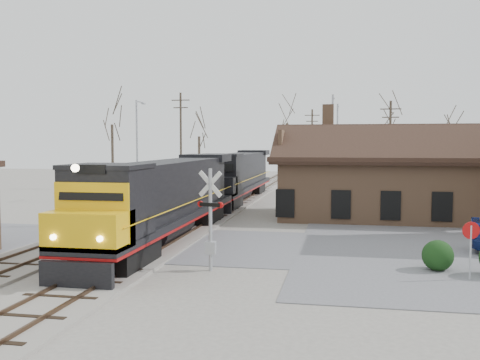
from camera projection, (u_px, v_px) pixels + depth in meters
The scene contains 22 objects.
ground at pixel (161, 244), 27.29m from camera, with size 140.00×140.00×0.00m, color #9F998F.
road at pixel (161, 243), 27.29m from camera, with size 60.00×9.00×0.03m, color #5E5E63.
track_main at pixel (225, 207), 41.98m from camera, with size 3.40×90.00×0.24m.
track_siding at pixel (170, 206), 42.83m from camera, with size 3.40×90.00×0.24m.
depot at pixel (386, 183), 36.64m from camera, with size 15.20×9.31×7.90m.
locomotive_lead at pixel (163, 198), 27.45m from camera, with size 2.94×19.67×4.37m.
locomotive_trailing at pixel (237, 175), 47.00m from camera, with size 2.94×19.67×4.13m.
crossbuck_near at pixel (210, 223), 21.40m from camera, with size 1.15×0.42×4.12m.
crossbuck_far at pixel (65, 199), 32.72m from camera, with size 1.02×0.27×3.56m.
do_not_enter_sign at pixel (471, 240), 19.89m from camera, with size 0.65×0.19×2.22m.
hedge_a at pixel (438, 256), 21.45m from camera, with size 1.25×1.25×1.25m, color black.
streetlight_a at pixel (138, 145), 47.39m from camera, with size 0.25×2.04×8.90m.
streetlight_b at pixel (332, 143), 45.46m from camera, with size 0.25×2.04×9.21m.
streetlight_c at pixel (337, 142), 57.45m from camera, with size 0.25×2.04×9.30m.
utility_pole_a at pixel (181, 140), 57.66m from camera, with size 2.00×0.24×10.52m.
utility_pole_b at pixel (312, 144), 71.81m from camera, with size 2.00×0.24×9.62m.
utility_pole_c at pixel (390, 146), 52.00m from camera, with size 2.00×0.24×9.21m.
tree_a at pixel (112, 114), 59.82m from camera, with size 4.80×4.80×11.75m.
tree_b at pixel (199, 129), 66.69m from camera, with size 3.96×3.96×9.71m.
tree_c at pixel (287, 114), 75.68m from camera, with size 5.29×5.29×12.96m.
tree_d at pixel (390, 115), 66.02m from camera, with size 4.91×4.91×12.03m.
tree_e at pixel (455, 129), 61.16m from camera, with size 3.84×3.84×9.41m.
Camera 1 is at (9.02, -25.76, 5.15)m, focal length 40.00 mm.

